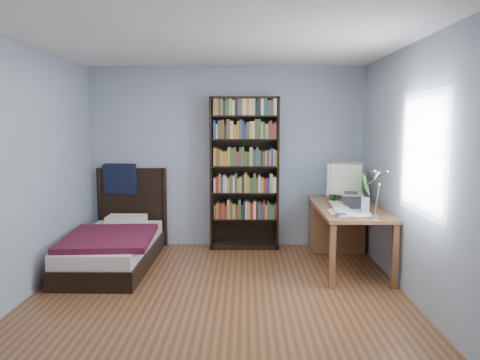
# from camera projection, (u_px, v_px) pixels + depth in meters

# --- Properties ---
(room) EXTENTS (4.20, 4.24, 2.50)m
(room) POSITION_uv_depth(u_px,v_px,m) (220.00, 173.00, 4.45)
(room) COLOR #573319
(room) RESTS_ON ground
(desk) EXTENTS (0.75, 1.73, 0.73)m
(desk) POSITION_uv_depth(u_px,v_px,m) (339.00, 223.00, 6.15)
(desk) COLOR brown
(desk) RESTS_ON floor
(crt_monitor) EXTENTS (0.54, 0.50, 0.49)m
(crt_monitor) POSITION_uv_depth(u_px,v_px,m) (345.00, 179.00, 6.02)
(crt_monitor) COLOR beige
(crt_monitor) RESTS_ON desk
(laptop) EXTENTS (0.36, 0.36, 0.39)m
(laptop) POSITION_uv_depth(u_px,v_px,m) (354.00, 197.00, 5.59)
(laptop) COLOR #2D2D30
(laptop) RESTS_ON desk
(desk_lamp) EXTENTS (0.21, 0.46, 0.54)m
(desk_lamp) POSITION_uv_depth(u_px,v_px,m) (375.00, 181.00, 4.52)
(desk_lamp) COLOR #99999E
(desk_lamp) RESTS_ON desk
(keyboard) EXTENTS (0.22, 0.50, 0.05)m
(keyboard) POSITION_uv_depth(u_px,v_px,m) (339.00, 206.00, 5.56)
(keyboard) COLOR #BDB49D
(keyboard) RESTS_ON desk
(speaker) EXTENTS (0.11, 0.11, 0.18)m
(speaker) POSITION_uv_depth(u_px,v_px,m) (365.00, 205.00, 5.19)
(speaker) COLOR gray
(speaker) RESTS_ON desk
(soda_can) EXTENTS (0.06, 0.06, 0.11)m
(soda_can) POSITION_uv_depth(u_px,v_px,m) (333.00, 198.00, 5.85)
(soda_can) COLOR #073816
(soda_can) RESTS_ON desk
(mouse) EXTENTS (0.07, 0.12, 0.04)m
(mouse) POSITION_uv_depth(u_px,v_px,m) (343.00, 200.00, 5.96)
(mouse) COLOR silver
(mouse) RESTS_ON desk
(phone_silver) EXTENTS (0.09, 0.10, 0.02)m
(phone_silver) POSITION_uv_depth(u_px,v_px,m) (333.00, 210.00, 5.34)
(phone_silver) COLOR #B9B9BE
(phone_silver) RESTS_ON desk
(phone_grey) EXTENTS (0.05, 0.10, 0.02)m
(phone_grey) POSITION_uv_depth(u_px,v_px,m) (335.00, 212.00, 5.20)
(phone_grey) COLOR gray
(phone_grey) RESTS_ON desk
(external_drive) EXTENTS (0.14, 0.14, 0.02)m
(external_drive) POSITION_uv_depth(u_px,v_px,m) (341.00, 215.00, 5.01)
(external_drive) COLOR gray
(external_drive) RESTS_ON desk
(bookshelf) EXTENTS (0.93, 0.30, 2.08)m
(bookshelf) POSITION_uv_depth(u_px,v_px,m) (244.00, 173.00, 6.39)
(bookshelf) COLOR black
(bookshelf) RESTS_ON floor
(bed) EXTENTS (1.05, 2.00, 1.16)m
(bed) POSITION_uv_depth(u_px,v_px,m) (115.00, 243.00, 5.72)
(bed) COLOR black
(bed) RESTS_ON floor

